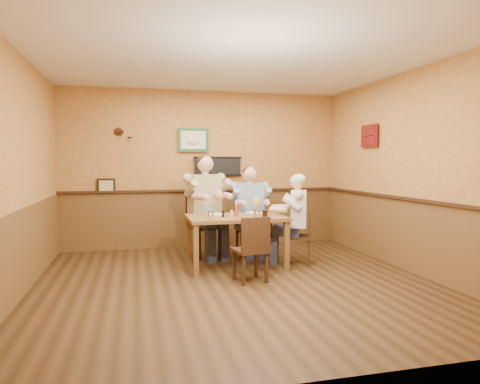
# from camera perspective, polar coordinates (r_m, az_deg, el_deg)

# --- Properties ---
(room) EXTENTS (5.02, 5.03, 2.81)m
(room) POSITION_cam_1_polar(r_m,az_deg,el_deg) (5.51, 0.38, 5.65)
(room) COLOR #311F0E
(room) RESTS_ON ground
(dining_table) EXTENTS (1.40, 0.90, 0.75)m
(dining_table) POSITION_cam_1_polar(r_m,az_deg,el_deg) (6.22, -0.56, -4.04)
(dining_table) COLOR brown
(dining_table) RESTS_ON ground
(chair_back_left) EXTENTS (0.59, 0.59, 1.02)m
(chair_back_left) POSITION_cam_1_polar(r_m,az_deg,el_deg) (6.96, -4.72, -4.41)
(chair_back_left) COLOR #3A2312
(chair_back_left) RESTS_ON ground
(chair_back_right) EXTENTS (0.43, 0.43, 0.92)m
(chair_back_right) POSITION_cam_1_polar(r_m,az_deg,el_deg) (7.06, 1.27, -4.73)
(chair_back_right) COLOR #3A2312
(chair_back_right) RESTS_ON ground
(chair_right_end) EXTENTS (0.51, 0.51, 0.85)m
(chair_right_end) POSITION_cam_1_polar(r_m,az_deg,el_deg) (6.54, 7.79, -5.75)
(chair_right_end) COLOR #3A2312
(chair_right_end) RESTS_ON ground
(chair_near_side) EXTENTS (0.45, 0.45, 0.85)m
(chair_near_side) POSITION_cam_1_polar(r_m,az_deg,el_deg) (5.52, 1.35, -7.55)
(chair_near_side) COLOR #3A2312
(chair_near_side) RESTS_ON ground
(diner_tan_shirt) EXTENTS (0.84, 0.84, 1.46)m
(diner_tan_shirt) POSITION_cam_1_polar(r_m,az_deg,el_deg) (6.93, -4.73, -2.61)
(diner_tan_shirt) COLOR #C7B389
(diner_tan_shirt) RESTS_ON ground
(diner_blue_polo) EXTENTS (0.62, 0.62, 1.31)m
(diner_blue_polo) POSITION_cam_1_polar(r_m,az_deg,el_deg) (7.03, 1.27, -3.15)
(diner_blue_polo) COLOR #7A97B7
(diner_blue_polo) RESTS_ON ground
(diner_white_elder) EXTENTS (0.73, 0.73, 1.21)m
(diner_white_elder) POSITION_cam_1_polar(r_m,az_deg,el_deg) (6.51, 7.81, -4.18)
(diner_white_elder) COLOR silver
(diner_white_elder) RESTS_ON ground
(water_glass_left) EXTENTS (0.10, 0.10, 0.12)m
(water_glass_left) POSITION_cam_1_polar(r_m,az_deg,el_deg) (5.79, -3.90, -3.13)
(water_glass_left) COLOR white
(water_glass_left) RESTS_ON dining_table
(water_glass_mid) EXTENTS (0.11, 0.11, 0.13)m
(water_glass_mid) POSITION_cam_1_polar(r_m,az_deg,el_deg) (5.90, 2.25, -2.93)
(water_glass_mid) COLOR silver
(water_glass_mid) RESTS_ON dining_table
(cola_tumbler) EXTENTS (0.10, 0.10, 0.10)m
(cola_tumbler) POSITION_cam_1_polar(r_m,az_deg,el_deg) (6.08, 3.33, -2.88)
(cola_tumbler) COLOR black
(cola_tumbler) RESTS_ON dining_table
(hot_sauce_bottle) EXTENTS (0.05, 0.05, 0.19)m
(hot_sauce_bottle) POSITION_cam_1_polar(r_m,az_deg,el_deg) (6.13, -0.52, -2.40)
(hot_sauce_bottle) COLOR red
(hot_sauce_bottle) RESTS_ON dining_table
(salt_shaker) EXTENTS (0.04, 0.04, 0.09)m
(salt_shaker) POSITION_cam_1_polar(r_m,az_deg,el_deg) (6.17, -1.11, -2.84)
(salt_shaker) COLOR silver
(salt_shaker) RESTS_ON dining_table
(pepper_shaker) EXTENTS (0.04, 0.04, 0.09)m
(pepper_shaker) POSITION_cam_1_polar(r_m,az_deg,el_deg) (6.07, -2.27, -2.95)
(pepper_shaker) COLOR black
(pepper_shaker) RESTS_ON dining_table
(plate_far_left) EXTENTS (0.32, 0.32, 0.02)m
(plate_far_left) POSITION_cam_1_polar(r_m,az_deg,el_deg) (6.37, -3.14, -2.95)
(plate_far_left) COLOR white
(plate_far_left) RESTS_ON dining_table
(plate_far_right) EXTENTS (0.34, 0.34, 0.02)m
(plate_far_right) POSITION_cam_1_polar(r_m,az_deg,el_deg) (6.54, 1.84, -2.76)
(plate_far_right) COLOR white
(plate_far_right) RESTS_ON dining_table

